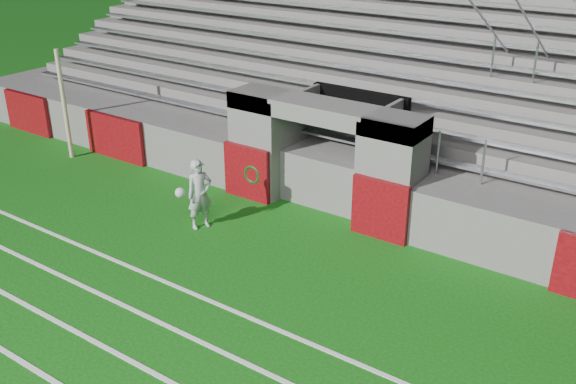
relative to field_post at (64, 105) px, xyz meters
The scene contains 5 objects.
ground 8.13m from the field_post, 16.53° to the right, with size 90.00×90.00×0.00m, color #0E510D.
field_post is the anchor object (origin of this frame).
stadium_structure 9.54m from the field_post, 36.65° to the left, with size 26.00×8.48×5.42m.
goalkeeper_with_ball 6.10m from the field_post, 10.92° to the right, with size 0.70×0.76×1.60m.
hose_coil 6.14m from the field_post, ahead, with size 0.53×0.15×0.65m.
Camera 1 is at (7.18, -8.30, 6.69)m, focal length 40.00 mm.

